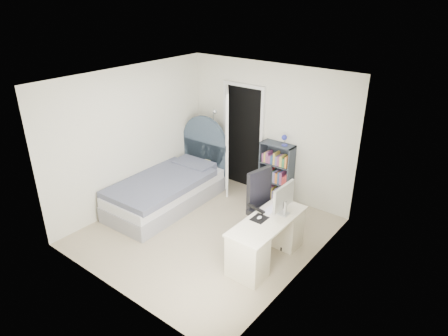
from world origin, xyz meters
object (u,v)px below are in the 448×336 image
Objects in this scene: bookcase at (277,174)px; office_chair at (265,204)px; nightstand at (212,168)px; desk at (267,237)px; bed at (170,187)px; floor_lamp at (214,153)px.

bookcase is 1.12× the size of office_chair.
desk reaches higher than nightstand.
desk is 0.57m from office_chair.
bed is at bearing -178.06° from office_chair.
bed reaches higher than bookcase.
floor_lamp reaches higher than desk.
bed is at bearing -94.30° from floor_lamp.
floor_lamp is (0.09, 1.19, 0.32)m from bed.
floor_lamp is 1.33× the size of office_chair.
floor_lamp is at bearing -173.41° from bookcase.
office_chair is at bearing 127.42° from desk.
office_chair is at bearing -66.31° from bookcase.
nightstand is 0.40× the size of desk.
bed is 2.33m from desk.
desk is (2.21, -1.41, 0.01)m from nightstand.
nightstand is 1.38m from bookcase.
bookcase reaches higher than nightstand.
floor_lamp reaches higher than nightstand.
bookcase is 1.40m from office_chair.
nightstand is 2.18m from office_chair.
nightstand is 0.42× the size of bookcase.
floor_lamp reaches higher than office_chair.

